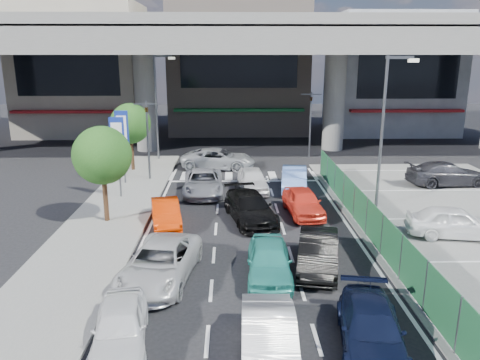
{
  "coord_description": "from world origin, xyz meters",
  "views": [
    {
      "loc": [
        -0.9,
        -17.92,
        8.09
      ],
      "look_at": [
        -0.43,
        3.86,
        2.18
      ],
      "focal_mm": 35.0,
      "sensor_mm": 36.0,
      "label": 1
    }
  ],
  "objects_px": {
    "hatch_white_back_mid": "(269,342)",
    "crossing_wagon_silver": "(218,159)",
    "sedan_white_mid_left": "(160,263)",
    "signboard_near": "(118,146)",
    "sedan_black_mid": "(250,208)",
    "signboard_far": "(122,137)",
    "street_lamp_left": "(158,99)",
    "parked_sedan_dgrey": "(447,174)",
    "taxi_orange_left": "(166,213)",
    "wagon_silver_front_left": "(203,182)",
    "traffic_light_right": "(311,108)",
    "kei_truck_front_right": "(294,179)",
    "hatch_black_mid_right": "(318,252)",
    "tree_near": "(102,156)",
    "minivan_navy_back": "(371,329)",
    "sedan_white_front_mid": "(253,180)",
    "street_lamp_right": "(386,120)",
    "traffic_cone": "(366,218)",
    "tree_far": "(130,124)",
    "van_white_back_left": "(120,326)",
    "traffic_light_left": "(147,121)",
    "taxi_orange_right": "(303,202)",
    "taxi_teal_mid": "(269,261)",
    "parked_sedan_white": "(455,222)"
  },
  "relations": [
    {
      "from": "hatch_white_back_mid",
      "to": "crossing_wagon_silver",
      "type": "distance_m",
      "value": 22.27
    },
    {
      "from": "sedan_white_mid_left",
      "to": "crossing_wagon_silver",
      "type": "xyz_separation_m",
      "value": [
        1.74,
        17.28,
        0.04
      ]
    },
    {
      "from": "signboard_near",
      "to": "sedan_black_mid",
      "type": "relative_size",
      "value": 0.99
    },
    {
      "from": "signboard_far",
      "to": "sedan_black_mid",
      "type": "bearing_deg",
      "value": -41.91
    },
    {
      "from": "street_lamp_left",
      "to": "hatch_white_back_mid",
      "type": "bearing_deg",
      "value": -75.63
    },
    {
      "from": "signboard_far",
      "to": "parked_sedan_dgrey",
      "type": "distance_m",
      "value": 20.46
    },
    {
      "from": "street_lamp_left",
      "to": "signboard_far",
      "type": "height_order",
      "value": "street_lamp_left"
    },
    {
      "from": "hatch_white_back_mid",
      "to": "taxi_orange_left",
      "type": "xyz_separation_m",
      "value": [
        -4.15,
        10.74,
        -0.08
      ]
    },
    {
      "from": "taxi_orange_left",
      "to": "wagon_silver_front_left",
      "type": "xyz_separation_m",
      "value": [
        1.54,
        5.22,
        0.08
      ]
    },
    {
      "from": "signboard_near",
      "to": "taxi_orange_left",
      "type": "distance_m",
      "value": 5.91
    },
    {
      "from": "traffic_light_right",
      "to": "kei_truck_front_right",
      "type": "height_order",
      "value": "traffic_light_right"
    },
    {
      "from": "hatch_black_mid_right",
      "to": "sedan_white_mid_left",
      "type": "bearing_deg",
      "value": -160.3
    },
    {
      "from": "tree_near",
      "to": "minivan_navy_back",
      "type": "relative_size",
      "value": 1.13
    },
    {
      "from": "street_lamp_left",
      "to": "signboard_far",
      "type": "bearing_deg",
      "value": -100.31
    },
    {
      "from": "minivan_navy_back",
      "to": "crossing_wagon_silver",
      "type": "distance_m",
      "value": 22.05
    },
    {
      "from": "signboard_far",
      "to": "sedan_white_front_mid",
      "type": "bearing_deg",
      "value": -11.24
    },
    {
      "from": "signboard_near",
      "to": "wagon_silver_front_left",
      "type": "relative_size",
      "value": 0.95
    },
    {
      "from": "signboard_far",
      "to": "wagon_silver_front_left",
      "type": "height_order",
      "value": "signboard_far"
    },
    {
      "from": "signboard_near",
      "to": "hatch_white_back_mid",
      "type": "bearing_deg",
      "value": -64.18
    },
    {
      "from": "street_lamp_right",
      "to": "traffic_cone",
      "type": "distance_m",
      "value": 5.39
    },
    {
      "from": "tree_far",
      "to": "parked_sedan_dgrey",
      "type": "distance_m",
      "value": 21.12
    },
    {
      "from": "signboard_far",
      "to": "van_white_back_left",
      "type": "relative_size",
      "value": 1.27
    },
    {
      "from": "traffic_light_left",
      "to": "street_lamp_left",
      "type": "distance_m",
      "value": 6.06
    },
    {
      "from": "traffic_light_left",
      "to": "signboard_near",
      "type": "xyz_separation_m",
      "value": [
        -1.0,
        -4.01,
        -0.87
      ]
    },
    {
      "from": "traffic_light_left",
      "to": "sedan_white_front_mid",
      "type": "relative_size",
      "value": 1.28
    },
    {
      "from": "tree_far",
      "to": "traffic_cone",
      "type": "xyz_separation_m",
      "value": [
        13.45,
        -11.24,
        -2.99
      ]
    },
    {
      "from": "traffic_light_left",
      "to": "taxi_orange_right",
      "type": "height_order",
      "value": "traffic_light_left"
    },
    {
      "from": "hatch_white_back_mid",
      "to": "taxi_teal_mid",
      "type": "relative_size",
      "value": 1.04
    },
    {
      "from": "tree_far",
      "to": "hatch_white_back_mid",
      "type": "relative_size",
      "value": 1.15
    },
    {
      "from": "taxi_orange_left",
      "to": "parked_sedan_white",
      "type": "relative_size",
      "value": 0.89
    },
    {
      "from": "hatch_black_mid_right",
      "to": "taxi_orange_left",
      "type": "distance_m",
      "value": 8.19
    },
    {
      "from": "tree_near",
      "to": "hatch_black_mid_right",
      "type": "distance_m",
      "value": 11.19
    },
    {
      "from": "taxi_orange_right",
      "to": "wagon_silver_front_left",
      "type": "xyz_separation_m",
      "value": [
        -5.37,
        3.9,
        0.01
      ]
    },
    {
      "from": "signboard_near",
      "to": "kei_truck_front_right",
      "type": "distance_m",
      "value": 10.61
    },
    {
      "from": "signboard_near",
      "to": "tree_near",
      "type": "xyz_separation_m",
      "value": [
        0.2,
        -3.99,
        0.32
      ]
    },
    {
      "from": "traffic_light_right",
      "to": "sedan_white_front_mid",
      "type": "bearing_deg",
      "value": -117.68
    },
    {
      "from": "minivan_navy_back",
      "to": "hatch_black_mid_right",
      "type": "distance_m",
      "value": 5.16
    },
    {
      "from": "signboard_near",
      "to": "crossing_wagon_silver",
      "type": "xyz_separation_m",
      "value": [
        5.45,
        7.1,
        -2.33
      ]
    },
    {
      "from": "kei_truck_front_right",
      "to": "parked_sedan_white",
      "type": "bearing_deg",
      "value": -44.47
    },
    {
      "from": "signboard_far",
      "to": "kei_truck_front_right",
      "type": "distance_m",
      "value": 10.96
    },
    {
      "from": "signboard_far",
      "to": "parked_sedan_dgrey",
      "type": "xyz_separation_m",
      "value": [
        20.32,
        -0.78,
        -2.28
      ]
    },
    {
      "from": "traffic_light_right",
      "to": "street_lamp_left",
      "type": "relative_size",
      "value": 0.65
    },
    {
      "from": "parked_sedan_dgrey",
      "to": "van_white_back_left",
      "type": "bearing_deg",
      "value": 130.11
    },
    {
      "from": "taxi_teal_mid",
      "to": "parked_sedan_dgrey",
      "type": "relative_size",
      "value": 0.8
    },
    {
      "from": "sedan_black_mid",
      "to": "street_lamp_right",
      "type": "bearing_deg",
      "value": 2.02
    },
    {
      "from": "hatch_white_back_mid",
      "to": "sedan_white_front_mid",
      "type": "distance_m",
      "value": 16.49
    },
    {
      "from": "street_lamp_left",
      "to": "hatch_black_mid_right",
      "type": "height_order",
      "value": "street_lamp_left"
    },
    {
      "from": "tree_far",
      "to": "signboard_near",
      "type": "bearing_deg",
      "value": -84.73
    },
    {
      "from": "parked_sedan_dgrey",
      "to": "hatch_white_back_mid",
      "type": "bearing_deg",
      "value": 139.7
    },
    {
      "from": "taxi_orange_right",
      "to": "parked_sedan_dgrey",
      "type": "xyz_separation_m",
      "value": [
        9.86,
        5.25,
        0.11
      ]
    }
  ]
}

